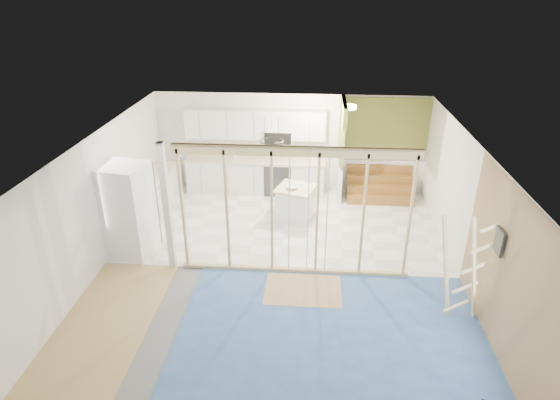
{
  "coord_description": "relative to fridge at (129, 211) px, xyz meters",
  "views": [
    {
      "loc": [
        0.62,
        -7.68,
        5.21
      ],
      "look_at": [
        -0.01,
        0.6,
        1.27
      ],
      "focal_mm": 30.0,
      "sensor_mm": 36.0,
      "label": 1
    }
  ],
  "objects": [
    {
      "name": "fridge",
      "position": [
        0.0,
        0.0,
        0.0
      ],
      "size": [
        0.98,
        0.95,
        1.96
      ],
      "rotation": [
        0.0,
        0.0,
        -0.17
      ],
      "color": "white",
      "rests_on": "room"
    },
    {
      "name": "sheathing_panel",
      "position": [
        6.54,
        -2.45,
        0.32
      ],
      "size": [
        0.02,
        4.0,
        2.6
      ],
      "primitive_type": "cube",
      "color": "#A47C59",
      "rests_on": "room"
    },
    {
      "name": "ladder",
      "position": [
        6.13,
        -1.65,
        0.03
      ],
      "size": [
        1.04,
        0.22,
        1.98
      ],
      "rotation": [
        0.0,
        0.0,
        0.39
      ],
      "color": "beige",
      "rests_on": "room"
    },
    {
      "name": "pot_rack",
      "position": [
        2.75,
        1.44,
        1.02
      ],
      "size": [
        0.52,
        0.52,
        0.72
      ],
      "color": "black",
      "rests_on": "room"
    },
    {
      "name": "base_cabinets",
      "position": [
        1.45,
        2.91,
        -0.51
      ],
      "size": [
        4.45,
        2.24,
        0.93
      ],
      "color": "silver",
      "rests_on": "room"
    },
    {
      "name": "upper_cabinets",
      "position": [
        2.22,
        3.37,
        0.84
      ],
      "size": [
        3.6,
        0.41,
        0.85
      ],
      "color": "silver",
      "rests_on": "room"
    },
    {
      "name": "floor_overlays",
      "position": [
        3.13,
        -0.39,
        -0.97
      ],
      "size": [
        7.0,
        8.0,
        0.03
      ],
      "color": "white",
      "rests_on": "room"
    },
    {
      "name": "bowl",
      "position": [
        3.21,
        1.73,
        -0.13
      ],
      "size": [
        0.32,
        0.32,
        0.07
      ],
      "primitive_type": "imported",
      "rotation": [
        0.0,
        0.0,
        0.15
      ],
      "color": "white",
      "rests_on": "island"
    },
    {
      "name": "electrical_panel",
      "position": [
        6.49,
        -1.85,
        0.67
      ],
      "size": [
        0.04,
        0.3,
        0.4
      ],
      "primitive_type": "cube",
      "color": "#343439",
      "rests_on": "room"
    },
    {
      "name": "island",
      "position": [
        3.29,
        1.79,
        -0.57
      ],
      "size": [
        1.05,
        1.05,
        0.82
      ],
      "rotation": [
        0.0,
        0.0,
        -0.3
      ],
      "color": "white",
      "rests_on": "room"
    },
    {
      "name": "room",
      "position": [
        3.06,
        -0.45,
        0.32
      ],
      "size": [
        7.01,
        8.01,
        2.61
      ],
      "color": "slate",
      "rests_on": "ground"
    },
    {
      "name": "soap_bottle_b",
      "position": [
        3.56,
        3.28,
        0.05
      ],
      "size": [
        0.12,
        0.12,
        0.2
      ],
      "primitive_type": "imported",
      "rotation": [
        0.0,
        0.0,
        0.43
      ],
      "color": "white",
      "rests_on": "base_cabinets"
    },
    {
      "name": "stud_frame",
      "position": [
        2.84,
        -0.45,
        0.6
      ],
      "size": [
        4.66,
        0.14,
        2.6
      ],
      "color": "tan",
      "rests_on": "room"
    },
    {
      "name": "soap_bottle_a",
      "position": [
        1.59,
        3.33,
        0.1
      ],
      "size": [
        0.15,
        0.15,
        0.3
      ],
      "primitive_type": "imported",
      "rotation": [
        0.0,
        0.0,
        0.42
      ],
      "color": "silver",
      "rests_on": "base_cabinets"
    },
    {
      "name": "ceiling_light",
      "position": [
        4.46,
        2.55,
        1.56
      ],
      "size": [
        0.32,
        0.32,
        0.08
      ],
      "primitive_type": "cylinder",
      "color": "#FFEABF",
      "rests_on": "room"
    },
    {
      "name": "green_partition",
      "position": [
        5.1,
        3.21,
        -0.04
      ],
      "size": [
        2.25,
        1.51,
        2.6
      ],
      "color": "olive",
      "rests_on": "room"
    }
  ]
}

